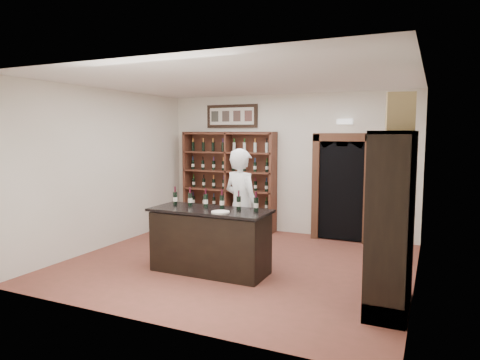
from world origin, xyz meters
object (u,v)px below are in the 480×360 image
tasting_counter (210,241)px  wine_crate (401,112)px  wine_shelf (229,180)px  side_cabinet (393,249)px  counter_bottle_0 (175,198)px  shopkeeper (241,207)px

tasting_counter → wine_crate: bearing=2.1°
wine_shelf → side_cabinet: size_ratio=1.00×
counter_bottle_0 → side_cabinet: size_ratio=0.14×
counter_bottle_0 → side_cabinet: side_cabinet is taller
shopkeeper → wine_crate: (2.45, -0.50, 1.48)m
side_cabinet → shopkeeper: (-2.46, 0.90, 0.21)m
side_cabinet → shopkeeper: side_cabinet is taller
tasting_counter → side_cabinet: bearing=-6.3°
counter_bottle_0 → tasting_counter: bearing=-10.2°
side_cabinet → wine_crate: size_ratio=4.51×
counter_bottle_0 → wine_crate: bearing=-0.5°
counter_bottle_0 → side_cabinet: (3.44, -0.43, -0.35)m
side_cabinet → shopkeeper: size_ratio=1.14×
wine_crate → shopkeeper: bearing=155.5°
wine_shelf → shopkeeper: size_ratio=1.14×
tasting_counter → side_cabinet: size_ratio=0.85×
wine_crate → tasting_counter: bearing=169.1°
side_cabinet → shopkeeper: 2.63m
counter_bottle_0 → wine_crate: (3.43, -0.03, 1.34)m
tasting_counter → side_cabinet: side_cabinet is taller
counter_bottle_0 → shopkeeper: (0.98, 0.47, -0.15)m
wine_shelf → shopkeeper: bearing=-59.7°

